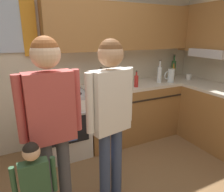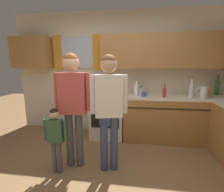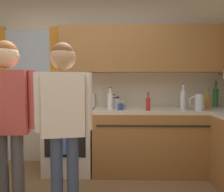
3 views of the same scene
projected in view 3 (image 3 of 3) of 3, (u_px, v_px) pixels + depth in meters
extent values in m
cube|color=beige|center=(86.00, 81.00, 3.29)|extent=(4.60, 0.10, 2.60)
cube|color=silver|center=(28.00, 52.00, 3.21)|extent=(0.70, 0.03, 0.65)
cube|color=orange|center=(0.00, 52.00, 3.21)|extent=(0.18, 0.04, 0.75)
cube|color=orange|center=(56.00, 51.00, 3.19)|extent=(0.18, 0.04, 0.75)
cube|color=#9E6B38|center=(151.00, 50.00, 3.02)|extent=(2.63, 0.32, 0.66)
cube|color=#9E6B38|center=(168.00, 141.00, 2.96)|extent=(2.14, 0.62, 0.86)
cube|color=beige|center=(169.00, 110.00, 2.92)|extent=(2.14, 0.62, 0.04)
cube|color=#2D2319|center=(175.00, 126.00, 2.62)|extent=(2.02, 0.01, 0.02)
cube|color=silver|center=(71.00, 141.00, 2.99)|extent=(0.66, 0.62, 0.86)
cube|color=black|center=(65.00, 144.00, 2.67)|extent=(0.54, 0.01, 0.36)
cylinder|color=#ADADB2|center=(64.00, 128.00, 2.63)|extent=(0.54, 0.02, 0.02)
cube|color=#ADADB2|center=(70.00, 110.00, 2.96)|extent=(0.66, 0.62, 0.04)
cube|color=silver|center=(74.00, 100.00, 3.22)|extent=(0.66, 0.08, 0.20)
cylinder|color=black|center=(56.00, 109.00, 2.83)|extent=(0.17, 0.17, 0.01)
cylinder|color=black|center=(80.00, 110.00, 2.82)|extent=(0.17, 0.17, 0.01)
cylinder|color=black|center=(61.00, 107.00, 3.10)|extent=(0.17, 0.17, 0.01)
cylinder|color=black|center=(83.00, 107.00, 3.09)|extent=(0.17, 0.17, 0.01)
cube|color=#4C72B7|center=(64.00, 142.00, 2.64)|extent=(0.20, 0.02, 0.34)
cylinder|color=#B27223|center=(207.00, 102.00, 2.90)|extent=(0.06, 0.06, 0.20)
cylinder|color=#B27223|center=(208.00, 93.00, 2.89)|extent=(0.02, 0.02, 0.07)
cylinder|color=#3F382D|center=(208.00, 89.00, 2.89)|extent=(0.03, 0.03, 0.02)
cylinder|color=red|center=(148.00, 104.00, 2.76)|extent=(0.06, 0.06, 0.17)
cylinder|color=red|center=(148.00, 96.00, 2.75)|extent=(0.02, 0.02, 0.06)
cylinder|color=#3F382D|center=(148.00, 93.00, 2.75)|extent=(0.03, 0.03, 0.02)
cylinder|color=#2D6633|center=(215.00, 98.00, 3.13)|extent=(0.08, 0.08, 0.28)
cylinder|color=#2D6633|center=(216.00, 86.00, 3.11)|extent=(0.03, 0.03, 0.10)
cylinder|color=#3F382D|center=(216.00, 82.00, 3.11)|extent=(0.03, 0.03, 0.02)
cylinder|color=white|center=(110.00, 101.00, 2.89)|extent=(0.08, 0.08, 0.22)
cylinder|color=white|center=(110.00, 91.00, 2.88)|extent=(0.03, 0.03, 0.08)
cylinder|color=#3F382D|center=(110.00, 88.00, 2.87)|extent=(0.03, 0.03, 0.02)
cylinder|color=silver|center=(183.00, 100.00, 2.82)|extent=(0.07, 0.07, 0.26)
cylinder|color=silver|center=(183.00, 88.00, 2.81)|extent=(0.03, 0.03, 0.09)
cylinder|color=#3F382D|center=(183.00, 84.00, 2.80)|extent=(0.03, 0.03, 0.02)
cylinder|color=#2D479E|center=(120.00, 107.00, 2.81)|extent=(0.07, 0.07, 0.08)
torus|color=#2D479E|center=(124.00, 107.00, 2.80)|extent=(0.06, 0.01, 0.06)
cylinder|color=silver|center=(114.00, 103.00, 3.05)|extent=(0.20, 0.20, 0.14)
cone|color=silver|center=(114.00, 97.00, 3.05)|extent=(0.18, 0.18, 0.05)
sphere|color=black|center=(114.00, 95.00, 3.05)|extent=(0.02, 0.02, 0.02)
cone|color=silver|center=(122.00, 101.00, 3.05)|extent=(0.09, 0.04, 0.07)
torus|color=black|center=(114.00, 97.00, 3.05)|extent=(0.17, 0.17, 0.02)
cylinder|color=silver|center=(199.00, 102.00, 2.76)|extent=(0.11, 0.11, 0.22)
torus|color=silver|center=(194.00, 101.00, 2.76)|extent=(0.14, 0.02, 0.14)
cylinder|color=#4C4C51|center=(18.00, 176.00, 1.92)|extent=(0.11, 0.11, 0.81)
cylinder|color=#4C4C51|center=(2.00, 176.00, 1.91)|extent=(0.11, 0.11, 0.81)
cube|color=#BF4C47|center=(8.00, 102.00, 1.86)|extent=(0.38, 0.18, 0.58)
cylinder|color=#BF4C47|center=(32.00, 100.00, 1.87)|extent=(0.07, 0.07, 0.53)
sphere|color=beige|center=(6.00, 55.00, 1.84)|extent=(0.22, 0.22, 0.22)
sphere|color=brown|center=(6.00, 52.00, 1.83)|extent=(0.21, 0.21, 0.21)
cylinder|color=#38476B|center=(73.00, 178.00, 1.88)|extent=(0.11, 0.11, 0.80)
cylinder|color=#38476B|center=(57.00, 180.00, 1.86)|extent=(0.11, 0.11, 0.80)
cube|color=white|center=(64.00, 104.00, 1.83)|extent=(0.39, 0.23, 0.57)
cylinder|color=white|center=(88.00, 101.00, 1.86)|extent=(0.07, 0.07, 0.52)
cylinder|color=white|center=(38.00, 102.00, 1.79)|extent=(0.07, 0.07, 0.52)
sphere|color=tan|center=(63.00, 57.00, 1.80)|extent=(0.22, 0.22, 0.22)
sphere|color=brown|center=(63.00, 54.00, 1.79)|extent=(0.20, 0.20, 0.20)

